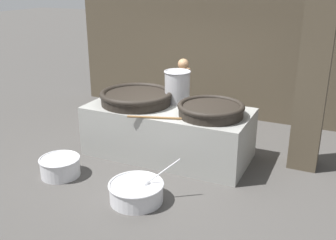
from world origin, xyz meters
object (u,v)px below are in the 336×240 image
Objects in this scene: cook at (183,94)px; prep_bowl_meat at (60,166)px; giant_wok_far at (211,109)px; prep_bowl_vegetables at (136,191)px; giant_wok_near at (136,97)px; stock_pot at (177,86)px.

cook is 2.36× the size of prep_bowl_meat.
giant_wok_far is 2.84m from prep_bowl_meat.
cook reaches higher than giant_wok_far.
cook is 3.05m from prep_bowl_vegetables.
cook is (0.49, 1.17, -0.19)m from giant_wok_near.
giant_wok_near is 0.83m from stock_pot.
prep_bowl_meat is (-1.35, -2.01, -1.10)m from stock_pot.
giant_wok_near is 0.84× the size of cook.
stock_pot is 0.37× the size of cook.
cook is 3.07m from prep_bowl_meat.
stock_pot reaches higher than giant_wok_far.
giant_wok_near reaches higher than prep_bowl_meat.
cook is at bearing 67.35° from giant_wok_near.
giant_wok_near is 1.56m from giant_wok_far.
giant_wok_far is at bearing -3.03° from giant_wok_near.
prep_bowl_meat is (-0.67, -1.59, -0.92)m from giant_wok_near.
cook is at bearing 99.12° from prep_bowl_vegetables.
giant_wok_near is 1.99× the size of prep_bowl_meat.
cook reaches higher than stock_pot.
giant_wok_far is at bearing -30.26° from stock_pot.
prep_bowl_meat is at bearing -123.93° from stock_pot.
stock_pot is 2.67m from prep_bowl_meat.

